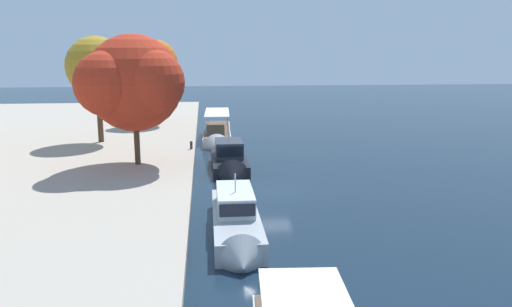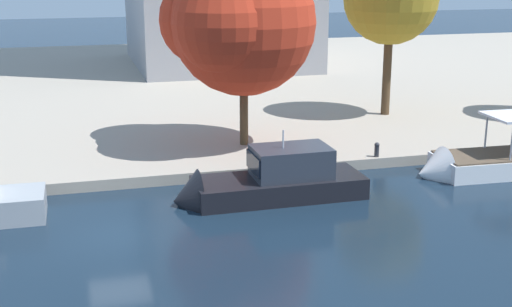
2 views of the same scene
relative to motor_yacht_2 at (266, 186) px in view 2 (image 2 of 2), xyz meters
name	(u,v)px [view 2 (image 2 of 2)]	position (x,y,z in m)	size (l,w,h in m)	color
ground_plane	(117,236)	(-7.04, -2.79, -0.61)	(220.00, 220.00, 0.00)	#142333
dock_promenade	(89,87)	(-7.04, 30.55, -0.33)	(120.00, 55.00, 0.56)	#A39989
motor_yacht_2	(266,186)	(0.00, 0.00, 0.00)	(8.95, 2.98, 4.35)	black
mooring_bollard_0	(377,149)	(7.11, 3.40, 0.37)	(0.28, 0.28, 0.79)	#2D2D33
tree_3	(233,22)	(0.30, 7.79, 6.83)	(8.37, 8.67, 10.84)	#4C3823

